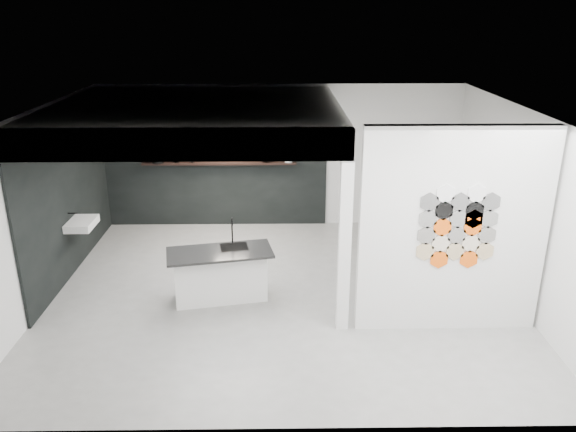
# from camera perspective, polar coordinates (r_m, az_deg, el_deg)

# --- Properties ---
(floor) EXTENTS (7.00, 6.00, 0.01)m
(floor) POSITION_cam_1_polar(r_m,az_deg,el_deg) (8.76, -0.63, -7.79)
(floor) COLOR gray
(partition_panel) EXTENTS (2.45, 0.15, 2.80)m
(partition_panel) POSITION_cam_1_polar(r_m,az_deg,el_deg) (7.60, 16.40, -1.55)
(partition_panel) COLOR silver
(partition_panel) RESTS_ON floor
(bay_clad_back) EXTENTS (4.40, 0.04, 2.35)m
(bay_clad_back) POSITION_cam_1_polar(r_m,az_deg,el_deg) (11.17, -7.43, 4.84)
(bay_clad_back) COLOR black
(bay_clad_back) RESTS_ON floor
(bay_clad_left) EXTENTS (0.04, 4.00, 2.35)m
(bay_clad_left) POSITION_cam_1_polar(r_m,az_deg,el_deg) (9.84, -21.35, 1.44)
(bay_clad_left) COLOR black
(bay_clad_left) RESTS_ON floor
(bulkhead) EXTENTS (4.40, 4.00, 0.40)m
(bulkhead) POSITION_cam_1_polar(r_m,az_deg,el_deg) (8.96, -9.20, 9.95)
(bulkhead) COLOR silver
(bulkhead) RESTS_ON corner_column
(corner_column) EXTENTS (0.16, 0.16, 2.35)m
(corner_column) POSITION_cam_1_polar(r_m,az_deg,el_deg) (7.39, 5.75, -3.29)
(corner_column) COLOR silver
(corner_column) RESTS_ON floor
(fascia_beam) EXTENTS (4.40, 0.16, 0.40)m
(fascia_beam) POSITION_cam_1_polar(r_m,az_deg,el_deg) (7.10, -11.31, 7.14)
(fascia_beam) COLOR silver
(fascia_beam) RESTS_ON corner_column
(wall_basin) EXTENTS (0.40, 0.60, 0.12)m
(wall_basin) POSITION_cam_1_polar(r_m,az_deg,el_deg) (9.68, -20.22, -0.74)
(wall_basin) COLOR silver
(wall_basin) RESTS_ON bay_clad_left
(display_shelf) EXTENTS (3.00, 0.15, 0.04)m
(display_shelf) POSITION_cam_1_polar(r_m,az_deg,el_deg) (11.02, -7.00, 5.33)
(display_shelf) COLOR black
(display_shelf) RESTS_ON bay_clad_back
(kitchen_island) EXTENTS (1.62, 0.96, 1.23)m
(kitchen_island) POSITION_cam_1_polar(r_m,az_deg,el_deg) (8.46, -6.89, -5.84)
(kitchen_island) COLOR silver
(kitchen_island) RESTS_ON floor
(stockpot) EXTENTS (0.29, 0.29, 0.19)m
(stockpot) POSITION_cam_1_polar(r_m,az_deg,el_deg) (11.19, -13.10, 5.77)
(stockpot) COLOR black
(stockpot) RESTS_ON display_shelf
(kettle) EXTENTS (0.26, 0.26, 0.17)m
(kettle) POSITION_cam_1_polar(r_m,az_deg,el_deg) (10.94, -2.32, 5.90)
(kettle) COLOR black
(kettle) RESTS_ON display_shelf
(glass_bowl) EXTENTS (0.19, 0.19, 0.11)m
(glass_bowl) POSITION_cam_1_polar(r_m,az_deg,el_deg) (10.94, 0.06, 5.77)
(glass_bowl) COLOR gray
(glass_bowl) RESTS_ON display_shelf
(glass_vase) EXTENTS (0.11, 0.11, 0.13)m
(glass_vase) POSITION_cam_1_polar(r_m,az_deg,el_deg) (10.94, 0.06, 5.83)
(glass_vase) COLOR gray
(glass_vase) RESTS_ON display_shelf
(bottle_dark) EXTENTS (0.07, 0.07, 0.16)m
(bottle_dark) POSITION_cam_1_polar(r_m,az_deg,el_deg) (11.07, -9.71, 5.79)
(bottle_dark) COLOR black
(bottle_dark) RESTS_ON display_shelf
(utensil_cup) EXTENTS (0.11, 0.11, 0.11)m
(utensil_cup) POSITION_cam_1_polar(r_m,az_deg,el_deg) (11.12, -11.25, 5.62)
(utensil_cup) COLOR black
(utensil_cup) RESTS_ON display_shelf
(hex_tile_cluster) EXTENTS (1.04, 0.02, 1.16)m
(hex_tile_cluster) POSITION_cam_1_polar(r_m,az_deg,el_deg) (7.49, 16.91, -1.05)
(hex_tile_cluster) COLOR tan
(hex_tile_cluster) RESTS_ON partition_panel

